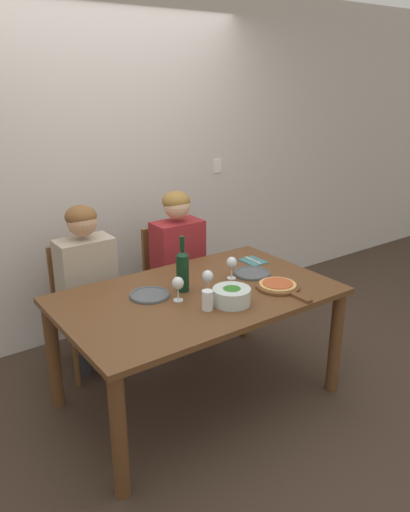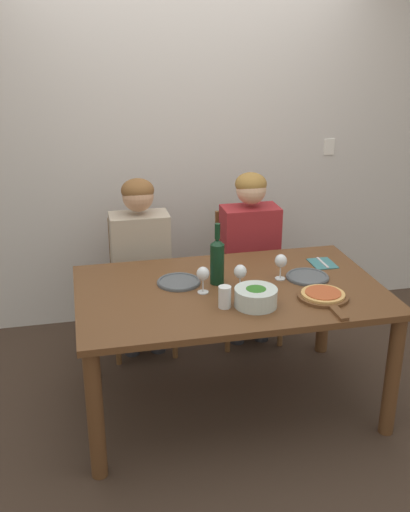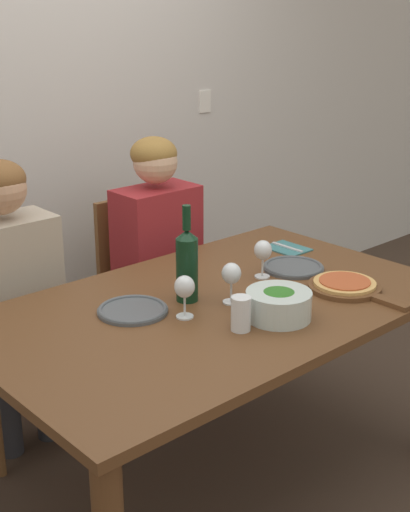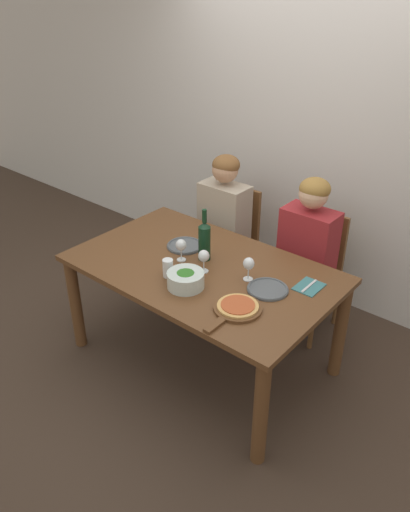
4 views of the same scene
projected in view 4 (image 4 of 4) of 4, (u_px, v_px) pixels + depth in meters
name	position (u px, v px, depth m)	size (l,w,h in m)	color
ground_plane	(203.00, 357.00, 3.55)	(40.00, 40.00, 0.00)	#3D2D23
back_wall	(313.00, 131.00, 3.74)	(10.00, 0.06, 2.70)	silver
dining_table	(203.00, 281.00, 3.23)	(1.69, 1.03, 0.75)	brown
chair_left	(231.00, 238.00, 4.10)	(0.42, 0.42, 0.89)	brown
chair_right	(311.00, 268.00, 3.69)	(0.42, 0.42, 0.89)	brown
person_woman	(223.00, 215.00, 3.91)	(0.47, 0.51, 1.21)	#28282D
person_man	(307.00, 244.00, 3.49)	(0.47, 0.51, 1.21)	#28282D
wine_bottle	(204.00, 240.00, 3.19)	(0.08, 0.08, 0.35)	black
broccoli_bowl	(186.00, 279.00, 2.95)	(0.22, 0.22, 0.11)	silver
dinner_plate_left	(185.00, 245.00, 3.41)	(0.25, 0.25, 0.02)	#4C5156
dinner_plate_right	(268.00, 289.00, 2.94)	(0.25, 0.25, 0.02)	#4C5156
pizza_on_board	(237.00, 308.00, 2.76)	(0.27, 0.41, 0.04)	brown
wine_glass_left	(181.00, 246.00, 3.20)	(0.07, 0.07, 0.15)	silver
wine_glass_right	(249.00, 265.00, 2.99)	(0.07, 0.07, 0.15)	silver
wine_glass_centre	(204.00, 257.00, 3.07)	(0.07, 0.07, 0.15)	silver
water_tumbler	(168.00, 268.00, 3.05)	(0.07, 0.07, 0.12)	silver
fork_on_napkin	(309.00, 287.00, 2.97)	(0.14, 0.18, 0.01)	#387075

